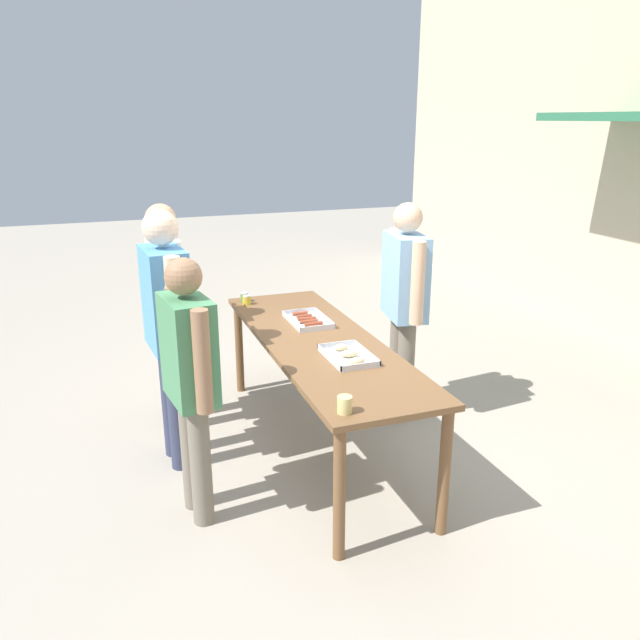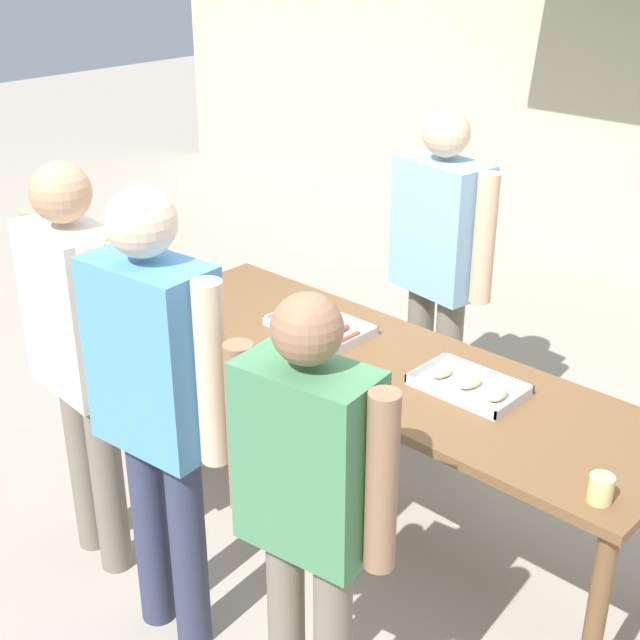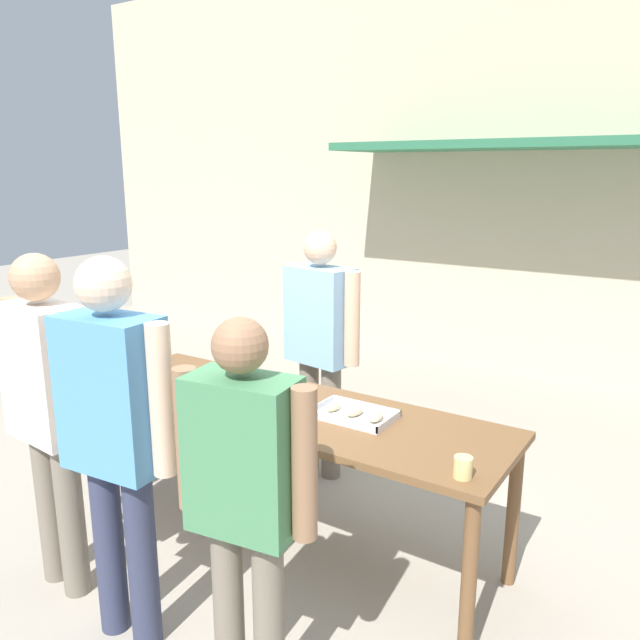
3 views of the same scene
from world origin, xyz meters
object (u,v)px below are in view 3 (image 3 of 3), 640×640
object	(u,v)px
condiment_jar_ketchup	(123,379)
beer_cup	(463,467)
person_server_behind_table	(320,334)
food_tray_sausages	(238,387)
person_customer_with_cup	(244,485)
person_customer_waiting_in_line	(115,423)
condiment_jar_mustard	(113,376)
person_customer_holding_hotdog	(48,397)
food_tray_buns	(355,414)

from	to	relation	value
condiment_jar_ketchup	beer_cup	distance (m)	2.20
condiment_jar_ketchup	person_server_behind_table	distance (m)	1.35
condiment_jar_ketchup	food_tray_sausages	bearing A→B (deg)	27.56
food_tray_sausages	beer_cup	distance (m)	1.59
condiment_jar_ketchup	person_customer_with_cup	bearing A→B (deg)	-24.52
person_server_behind_table	person_customer_waiting_in_line	bearing A→B (deg)	-76.72
condiment_jar_mustard	food_tray_sausages	bearing A→B (deg)	24.31
condiment_jar_ketchup	person_customer_holding_hotdog	distance (m)	0.77
food_tray_sausages	person_customer_with_cup	size ratio (longest dim) A/B	0.28
food_tray_sausages	person_customer_waiting_in_line	world-z (taller)	person_customer_waiting_in_line
food_tray_sausages	person_customer_waiting_in_line	size ratio (longest dim) A/B	0.25
condiment_jar_mustard	condiment_jar_ketchup	world-z (taller)	same
beer_cup	person_customer_waiting_in_line	world-z (taller)	person_customer_waiting_in_line
condiment_jar_mustard	person_server_behind_table	world-z (taller)	person_server_behind_table
condiment_jar_mustard	person_customer_with_cup	size ratio (longest dim) A/B	0.05
food_tray_buns	beer_cup	world-z (taller)	beer_cup
food_tray_sausages	food_tray_buns	distance (m)	0.83
food_tray_sausages	person_customer_holding_hotdog	size ratio (longest dim) A/B	0.26
food_tray_buns	person_customer_holding_hotdog	xyz separation A→B (m)	(-1.18, -1.03, 0.18)
person_customer_holding_hotdog	food_tray_sausages	bearing A→B (deg)	-104.03
beer_cup	person_server_behind_table	xyz separation A→B (m)	(-1.47, 1.12, 0.13)
food_tray_buns	person_customer_with_cup	xyz separation A→B (m)	(0.11, -1.06, 0.09)
condiment_jar_ketchup	person_customer_holding_hotdog	world-z (taller)	person_customer_holding_hotdog
condiment_jar_mustard	beer_cup	bearing A→B (deg)	0.18
food_tray_sausages	condiment_jar_ketchup	distance (m)	0.72
food_tray_buns	person_server_behind_table	xyz separation A→B (m)	(-0.74, 0.79, 0.16)
person_server_behind_table	food_tray_buns	bearing A→B (deg)	-38.08
food_tray_buns	person_customer_holding_hotdog	size ratio (longest dim) A/B	0.24
food_tray_buns	person_customer_waiting_in_line	distance (m)	1.26
condiment_jar_mustard	person_customer_holding_hotdog	xyz separation A→B (m)	(0.38, -0.70, 0.16)
food_tray_sausages	food_tray_buns	size ratio (longest dim) A/B	1.07
beer_cup	person_customer_with_cup	xyz separation A→B (m)	(-0.62, -0.73, 0.06)
food_tray_buns	condiment_jar_mustard	xyz separation A→B (m)	(-1.56, -0.33, 0.02)
person_customer_waiting_in_line	beer_cup	bearing A→B (deg)	-155.39
food_tray_buns	person_customer_with_cup	world-z (taller)	person_customer_with_cup
condiment_jar_mustard	person_customer_waiting_in_line	distance (m)	1.25
food_tray_buns	person_customer_with_cup	distance (m)	1.07
food_tray_sausages	person_customer_holding_hotdog	bearing A→B (deg)	-108.96
food_tray_sausages	person_customer_waiting_in_line	bearing A→B (deg)	-77.93
person_server_behind_table	person_customer_with_cup	distance (m)	2.04
condiment_jar_ketchup	person_customer_holding_hotdog	xyz separation A→B (m)	(0.29, -0.69, 0.16)
person_customer_with_cup	beer_cup	bearing A→B (deg)	-138.30
person_customer_holding_hotdog	person_customer_with_cup	bearing A→B (deg)	-176.30
person_server_behind_table	person_customer_with_cup	world-z (taller)	person_server_behind_table
food_tray_sausages	person_customer_holding_hotdog	world-z (taller)	person_customer_holding_hotdog
food_tray_sausages	condiment_jar_mustard	size ratio (longest dim) A/B	5.79
person_customer_holding_hotdog	person_customer_with_cup	distance (m)	1.30
beer_cup	person_customer_waiting_in_line	xyz separation A→B (m)	(-1.32, -0.77, 0.17)
person_server_behind_table	person_customer_with_cup	bearing A→B (deg)	-56.42
condiment_jar_mustard	person_server_behind_table	size ratio (longest dim) A/B	0.05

